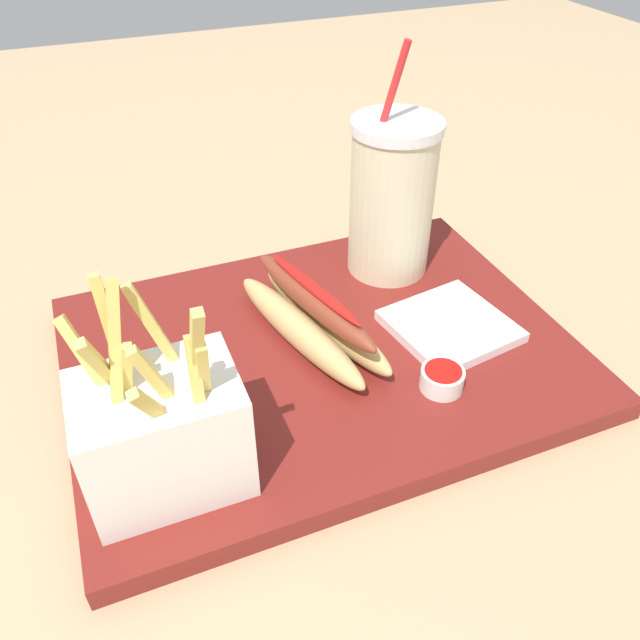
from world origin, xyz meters
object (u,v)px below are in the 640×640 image
napkin_stack (450,326)px  soda_cup (392,198)px  fries_basket (163,432)px  hot_dog_1 (311,317)px  ketchup_cup_1 (442,378)px

napkin_stack → soda_cup: bearing=-87.2°
soda_cup → fries_basket: bearing=35.6°
soda_cup → fries_basket: size_ratio=1.37×
soda_cup → hot_dog_1: soda_cup is taller
fries_basket → ketchup_cup_1: fries_basket is taller
soda_cup → fries_basket: 0.33m
hot_dog_1 → ketchup_cup_1: hot_dog_1 is taller
ketchup_cup_1 → napkin_stack: size_ratio=0.36×
soda_cup → ketchup_cup_1: soda_cup is taller
hot_dog_1 → ketchup_cup_1: bearing=126.8°
napkin_stack → fries_basket: bearing=14.8°
fries_basket → napkin_stack: (-0.28, -0.07, -0.04)m
fries_basket → napkin_stack: bearing=-165.2°
fries_basket → hot_dog_1: fries_basket is taller
ketchup_cup_1 → napkin_stack: 0.08m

